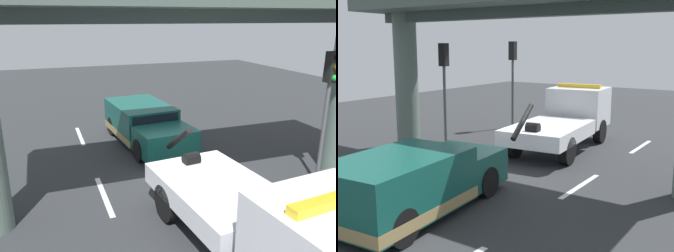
% 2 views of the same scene
% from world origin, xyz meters
% --- Properties ---
extents(ground_plane, '(60.00, 40.00, 0.10)m').
position_xyz_m(ground_plane, '(0.00, 0.00, -0.05)').
color(ground_plane, '#2D3033').
extents(lane_stripe_west, '(2.60, 0.16, 0.01)m').
position_xyz_m(lane_stripe_west, '(-6.00, -2.55, 0.00)').
color(lane_stripe_west, silver).
rests_on(lane_stripe_west, ground).
extents(lane_stripe_mid, '(2.60, 0.16, 0.01)m').
position_xyz_m(lane_stripe_mid, '(0.00, -2.55, 0.00)').
color(lane_stripe_mid, silver).
rests_on(lane_stripe_mid, ground).
extents(tow_truck_white, '(7.33, 2.91, 2.46)m').
position_xyz_m(tow_truck_white, '(4.47, 0.07, 1.20)').
color(tow_truck_white, white).
rests_on(tow_truck_white, ground).
extents(towed_van_green, '(5.37, 2.63, 1.58)m').
position_xyz_m(towed_van_green, '(-4.19, -0.01, 0.78)').
color(towed_van_green, '#145147').
rests_on(towed_van_green, ground).
extents(overpass_structure, '(3.60, 12.91, 6.10)m').
position_xyz_m(overpass_structure, '(0.76, 0.00, 5.10)').
color(overpass_structure, '#596B60').
rests_on(overpass_structure, ground).
extents(traffic_light_near, '(0.39, 0.32, 4.20)m').
position_xyz_m(traffic_light_near, '(1.52, 4.08, 3.06)').
color(traffic_light_near, '#515456').
rests_on(traffic_light_near, ground).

